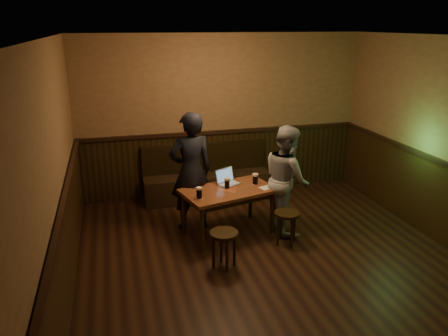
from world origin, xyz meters
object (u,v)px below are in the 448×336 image
Objects in this scene: pub_table at (228,195)px; person_suit at (191,172)px; laptop at (227,180)px; pint_left at (199,193)px; stool_right at (287,219)px; person_grey at (286,179)px; bench at (207,181)px; pint_mid at (227,183)px; pint_right at (255,179)px; stool_left at (224,239)px.

person_suit is (-0.47, 0.35, 0.29)m from pub_table.
person_suit is at bearing 142.45° from laptop.
stool_right is at bearing -13.42° from pint_left.
person_grey reaches higher than laptop.
laptop is 0.87m from person_grey.
pint_mid is at bearing -90.36° from bench.
person_grey is (0.87, -0.11, 0.02)m from pint_mid.
pint_left is (-1.17, 0.28, 0.39)m from stool_right.
pint_right is at bearing 158.31° from person_suit.
stool_right is at bearing 20.66° from stool_left.
pint_mid is at bearing 140.26° from person_suit.
pub_table reaches higher than stool_left.
bench is at bearing 89.64° from pint_mid.
person_grey reaches higher than pub_table.
stool_right is (0.70, -0.50, -0.22)m from pub_table.
pub_table is 2.96× the size of stool_left.
person_suit reaches higher than pint_left.
person_suit reaches higher than stool_left.
bench is 2.06m from stool_right.
pint_right is (0.73, 0.98, 0.39)m from stool_left.
pint_mid is at bearing 82.79° from person_grey.
bench is 13.80× the size of pint_mid.
laptop is (0.05, 0.18, -0.02)m from pint_mid.
person_suit is at bearing 98.21° from stool_left.
pint_right is at bearing 53.24° from stool_left.
pint_left is at bearing 104.91° from stool_left.
bench reaches higher than stool_left.
laptop reaches higher than stool_right.
pint_right is (0.44, 0.06, 0.00)m from pint_mid.
person_grey is at bearing -60.18° from bench.
pub_table is 8.60× the size of pint_right.
pint_right is 0.41m from laptop.
pint_mid reaches higher than stool_left.
bench reaches higher than pub_table.
pint_right is 0.45m from person_grey.
person_grey reaches higher than pint_right.
person_grey is at bearing -18.61° from pub_table.
pint_mid is (0.29, 0.92, 0.38)m from stool_left.
pint_left is 0.09× the size of person_suit.
pub_table is at bearing 71.38° from stool_left.
person_suit is 1.12× the size of person_grey.
pint_left reaches higher than stool_right.
pint_left is at bearing -168.74° from pub_table.
laptop is 0.22× the size of person_suit.
person_grey reaches higher than pint_mid.
pint_left is 0.42× the size of laptop.
pint_right is (0.44, -1.33, 0.46)m from bench.
pint_right is 0.11× the size of person_grey.
person_grey is (0.82, -0.29, 0.04)m from laptop.
stool_left reaches higher than stool_right.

